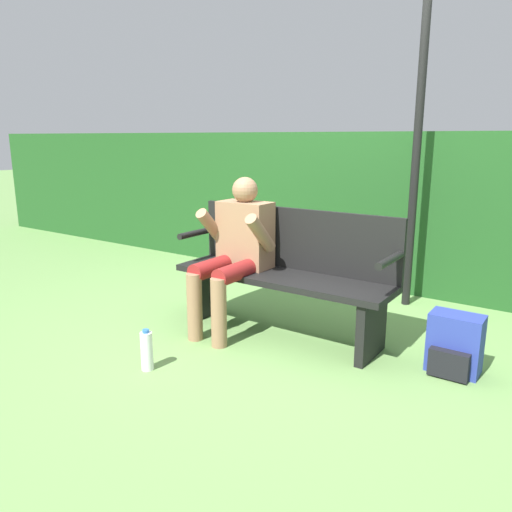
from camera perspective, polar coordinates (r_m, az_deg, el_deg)
The scene contains 7 objects.
ground_plane at distance 3.77m, azimuth 2.77°, elevation -8.91°, with size 40.00×40.00×0.00m, color #668E4C.
hedge_back at distance 5.04m, azimuth 13.04°, elevation 5.22°, with size 12.00×0.38×1.48m.
park_bench at distance 3.67m, azimuth 3.40°, elevation -1.76°, with size 1.65×0.44×0.92m.
person_seated at distance 3.71m, azimuth -2.31°, elevation 1.05°, with size 0.54×0.64×1.15m.
backpack at distance 3.36m, azimuth 21.73°, elevation -9.46°, with size 0.31×0.25×0.38m.
water_bottle at distance 3.26m, azimuth -12.37°, elevation -10.53°, with size 0.08×0.08×0.27m.
signpost at distance 4.38m, azimuth 18.19°, elevation 15.89°, with size 0.44×0.09×2.93m.
Camera 1 is at (1.83, -2.97, 1.43)m, focal length 35.00 mm.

